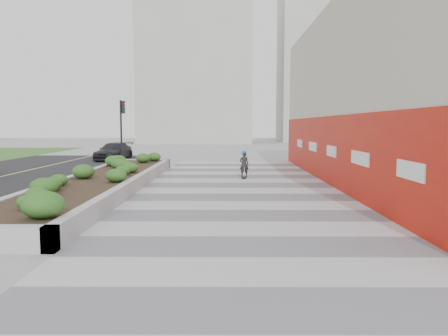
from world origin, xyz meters
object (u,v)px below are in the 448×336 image
Objects in this scene: planter at (104,179)px; car_dark at (114,151)px; traffic_signal_near at (122,123)px; skateboarder at (244,164)px.

planter is 15.40m from car_dark.
traffic_signal_near is at bearing 99.35° from planter.
skateboarder is at bearing -43.83° from car_dark.
traffic_signal_near is 0.94× the size of car_dark.
skateboarder is 0.31× the size of car_dark.
planter is 10.90m from traffic_signal_near.
car_dark is at bearing 103.08° from planter.
skateboarder is at bearing 31.78° from planter.
car_dark is (-9.31, 11.39, -0.06)m from skateboarder.
planter is at bearing -141.76° from skateboarder.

